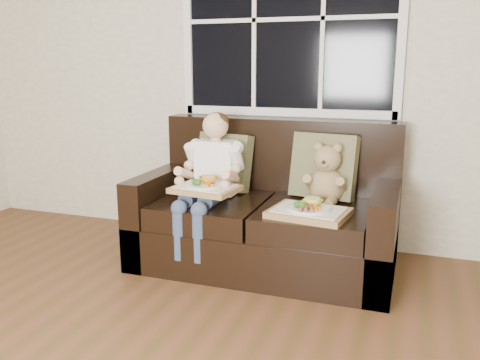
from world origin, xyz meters
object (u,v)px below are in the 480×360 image
at_px(tray_left, 206,187).
at_px(child, 211,170).
at_px(tray_right, 309,211).
at_px(teddy_bear, 327,178).
at_px(loveseat, 268,218).

bearing_deg(tray_left, child, 109.46).
bearing_deg(tray_right, teddy_bear, 91.24).
bearing_deg(child, tray_right, -14.83).
bearing_deg(loveseat, teddy_bear, 5.19).
relative_size(child, tray_left, 2.05).
bearing_deg(loveseat, tray_right, -41.85).
relative_size(loveseat, teddy_bear, 4.13).
bearing_deg(tray_left, teddy_bear, 32.96).
relative_size(loveseat, tray_left, 3.93).
bearing_deg(teddy_bear, child, -164.67).
distance_m(loveseat, tray_right, 0.49).
height_order(loveseat, teddy_bear, loveseat).
distance_m(tray_left, tray_right, 0.68).
xyz_separation_m(child, tray_right, (0.71, -0.19, -0.17)).
relative_size(tray_left, tray_right, 0.87).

